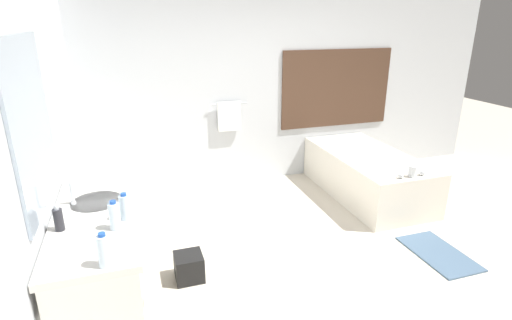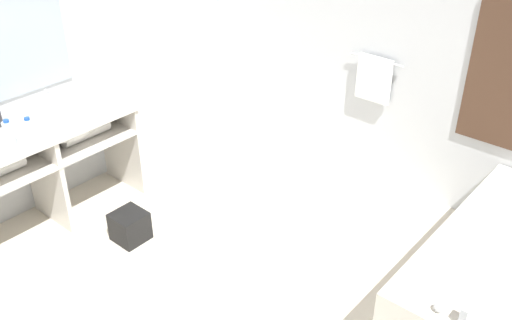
# 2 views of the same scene
# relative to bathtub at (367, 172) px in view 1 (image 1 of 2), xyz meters

# --- Properties ---
(ground_plane) EXTENTS (16.00, 16.00, 0.00)m
(ground_plane) POSITION_rel_bathtub_xyz_m (-1.32, -1.25, -0.31)
(ground_plane) COLOR beige
(ground_plane) RESTS_ON ground
(wall_back_with_blinds) EXTENTS (7.40, 0.13, 2.70)m
(wall_back_with_blinds) POSITION_rel_bathtub_xyz_m (-1.27, 0.98, 1.03)
(wall_back_with_blinds) COLOR silver
(wall_back_with_blinds) RESTS_ON ground_plane
(wall_left_with_mirror) EXTENTS (0.08, 7.40, 2.70)m
(wall_left_with_mirror) POSITION_rel_bathtub_xyz_m (-3.55, -1.25, 1.04)
(wall_left_with_mirror) COLOR silver
(wall_left_with_mirror) RESTS_ON ground_plane
(vanity_counter) EXTENTS (0.59, 1.54, 0.88)m
(vanity_counter) POSITION_rel_bathtub_xyz_m (-3.21, -1.34, 0.34)
(vanity_counter) COLOR silver
(vanity_counter) RESTS_ON ground_plane
(sink_faucet) EXTENTS (0.09, 0.04, 0.18)m
(sink_faucet) POSITION_rel_bathtub_xyz_m (-3.37, -1.14, 0.66)
(sink_faucet) COLOR silver
(sink_faucet) RESTS_ON vanity_counter
(bathtub) EXTENTS (0.93, 1.88, 0.69)m
(bathtub) POSITION_rel_bathtub_xyz_m (0.00, 0.00, 0.00)
(bathtub) COLOR silver
(bathtub) RESTS_ON ground_plane
(water_bottle_1) EXTENTS (0.07, 0.07, 0.21)m
(water_bottle_1) POSITION_rel_bathtub_xyz_m (-3.07, -1.64, 0.67)
(water_bottle_1) COLOR silver
(water_bottle_1) RESTS_ON vanity_counter
(water_bottle_2) EXTENTS (0.07, 0.07, 0.20)m
(water_bottle_2) POSITION_rel_bathtub_xyz_m (-3.00, -1.52, 0.66)
(water_bottle_2) COLOR silver
(water_bottle_2) RESTS_ON vanity_counter
(water_bottle_3) EXTENTS (0.07, 0.07, 0.21)m
(water_bottle_3) POSITION_rel_bathtub_xyz_m (-3.12, -2.08, 0.67)
(water_bottle_3) COLOR silver
(water_bottle_3) RESTS_ON vanity_counter
(soap_dispenser) EXTENTS (0.06, 0.06, 0.18)m
(soap_dispenser) POSITION_rel_bathtub_xyz_m (-3.42, -1.54, 0.65)
(soap_dispenser) COLOR #28282D
(soap_dispenser) RESTS_ON vanity_counter
(waste_bin) EXTENTS (0.25, 0.25, 0.24)m
(waste_bin) POSITION_rel_bathtub_xyz_m (-2.53, -1.12, -0.19)
(waste_bin) COLOR black
(waste_bin) RESTS_ON ground_plane
(bath_mat) EXTENTS (0.45, 0.77, 0.02)m
(bath_mat) POSITION_rel_bathtub_xyz_m (-0.10, -1.49, -0.30)
(bath_mat) COLOR slate
(bath_mat) RESTS_ON ground_plane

